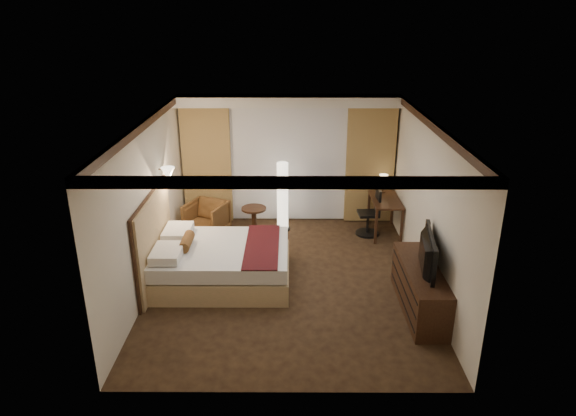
{
  "coord_description": "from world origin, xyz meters",
  "views": [
    {
      "loc": [
        0.03,
        -7.68,
        4.3
      ],
      "look_at": [
        0.0,
        0.4,
        1.15
      ],
      "focal_mm": 32.0,
      "sensor_mm": 36.0,
      "label": 1
    }
  ],
  "objects_px": {
    "bed": "(223,263)",
    "office_chair": "(368,212)",
    "dresser": "(420,288)",
    "floor_lamp": "(283,196)",
    "side_table": "(254,220)",
    "television": "(422,248)",
    "armchair": "(206,217)",
    "desk": "(385,216)"
  },
  "relations": [
    {
      "from": "desk",
      "to": "office_chair",
      "type": "xyz_separation_m",
      "value": [
        -0.34,
        -0.05,
        0.11
      ]
    },
    {
      "from": "side_table",
      "to": "floor_lamp",
      "type": "height_order",
      "value": "floor_lamp"
    },
    {
      "from": "floor_lamp",
      "to": "office_chair",
      "type": "bearing_deg",
      "value": -8.31
    },
    {
      "from": "armchair",
      "to": "floor_lamp",
      "type": "distance_m",
      "value": 1.6
    },
    {
      "from": "dresser",
      "to": "office_chair",
      "type": "bearing_deg",
      "value": 98.0
    },
    {
      "from": "floor_lamp",
      "to": "television",
      "type": "bearing_deg",
      "value": -55.47
    },
    {
      "from": "bed",
      "to": "desk",
      "type": "height_order",
      "value": "desk"
    },
    {
      "from": "floor_lamp",
      "to": "side_table",
      "type": "bearing_deg",
      "value": -161.56
    },
    {
      "from": "dresser",
      "to": "television",
      "type": "height_order",
      "value": "television"
    },
    {
      "from": "bed",
      "to": "floor_lamp",
      "type": "bearing_deg",
      "value": 65.82
    },
    {
      "from": "side_table",
      "to": "television",
      "type": "xyz_separation_m",
      "value": [
        2.67,
        -2.84,
        0.76
      ]
    },
    {
      "from": "side_table",
      "to": "dresser",
      "type": "distance_m",
      "value": 3.92
    },
    {
      "from": "bed",
      "to": "desk",
      "type": "bearing_deg",
      "value": 32.8
    },
    {
      "from": "floor_lamp",
      "to": "television",
      "type": "distance_m",
      "value": 3.7
    },
    {
      "from": "armchair",
      "to": "television",
      "type": "distance_m",
      "value": 4.61
    },
    {
      "from": "floor_lamp",
      "to": "bed",
      "type": "bearing_deg",
      "value": -114.18
    },
    {
      "from": "dresser",
      "to": "television",
      "type": "xyz_separation_m",
      "value": [
        -0.03,
        0.0,
        0.68
      ]
    },
    {
      "from": "bed",
      "to": "television",
      "type": "xyz_separation_m",
      "value": [
        3.06,
        -0.87,
        0.71
      ]
    },
    {
      "from": "floor_lamp",
      "to": "television",
      "type": "xyz_separation_m",
      "value": [
        2.09,
        -3.03,
        0.31
      ]
    },
    {
      "from": "side_table",
      "to": "television",
      "type": "height_order",
      "value": "television"
    },
    {
      "from": "bed",
      "to": "armchair",
      "type": "relative_size",
      "value": 2.92
    },
    {
      "from": "desk",
      "to": "television",
      "type": "relative_size",
      "value": 0.95
    },
    {
      "from": "floor_lamp",
      "to": "desk",
      "type": "height_order",
      "value": "floor_lamp"
    },
    {
      "from": "office_chair",
      "to": "bed",
      "type": "bearing_deg",
      "value": -148.38
    },
    {
      "from": "side_table",
      "to": "office_chair",
      "type": "distance_m",
      "value": 2.32
    },
    {
      "from": "desk",
      "to": "floor_lamp",
      "type": "bearing_deg",
      "value": 174.41
    },
    {
      "from": "bed",
      "to": "office_chair",
      "type": "distance_m",
      "value": 3.31
    },
    {
      "from": "armchair",
      "to": "floor_lamp",
      "type": "bearing_deg",
      "value": 31.39
    },
    {
      "from": "television",
      "to": "side_table",
      "type": "bearing_deg",
      "value": 51.46
    },
    {
      "from": "television",
      "to": "armchair",
      "type": "bearing_deg",
      "value": 60.83
    },
    {
      "from": "armchair",
      "to": "office_chair",
      "type": "height_order",
      "value": "office_chair"
    },
    {
      "from": "television",
      "to": "desk",
      "type": "bearing_deg",
      "value": 8.68
    },
    {
      "from": "dresser",
      "to": "television",
      "type": "relative_size",
      "value": 1.58
    },
    {
      "from": "office_chair",
      "to": "dresser",
      "type": "xyz_separation_m",
      "value": [
        0.39,
        -2.78,
        -0.14
      ]
    },
    {
      "from": "side_table",
      "to": "desk",
      "type": "distance_m",
      "value": 2.65
    },
    {
      "from": "television",
      "to": "bed",
      "type": "bearing_deg",
      "value": 82.31
    },
    {
      "from": "bed",
      "to": "floor_lamp",
      "type": "height_order",
      "value": "floor_lamp"
    },
    {
      "from": "desk",
      "to": "office_chair",
      "type": "distance_m",
      "value": 0.36
    },
    {
      "from": "side_table",
      "to": "office_chair",
      "type": "relative_size",
      "value": 0.57
    },
    {
      "from": "floor_lamp",
      "to": "desk",
      "type": "distance_m",
      "value": 2.11
    },
    {
      "from": "bed",
      "to": "dresser",
      "type": "distance_m",
      "value": 3.21
    },
    {
      "from": "desk",
      "to": "side_table",
      "type": "bearing_deg",
      "value": 179.8
    }
  ]
}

